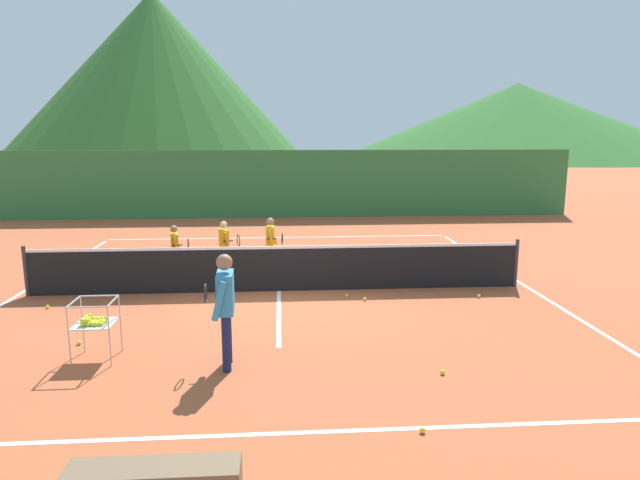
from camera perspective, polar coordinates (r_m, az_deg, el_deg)
name	(u,v)px	position (r m, az deg, el deg)	size (l,w,h in m)	color
ground_plane	(279,291)	(11.79, -4.28, -5.28)	(120.00, 120.00, 0.00)	#B25633
line_baseline_near	(278,433)	(6.49, -4.34, -19.35)	(10.81, 0.08, 0.01)	white
line_baseline_far	(279,237)	(17.86, -4.25, 0.27)	(10.81, 0.08, 0.01)	white
line_sideline_west	(16,296)	(12.99, -28.95, -5.10)	(0.08, 11.94, 0.01)	white
line_sideline_east	(525,286)	(12.94, 20.48, -4.47)	(0.08, 11.94, 0.01)	white
line_service_center	(279,291)	(11.79, -4.28, -5.27)	(0.08, 6.40, 0.01)	white
tennis_net	(279,268)	(11.66, -4.31, -2.92)	(10.40, 0.08, 1.05)	#333338
instructor	(225,300)	(7.86, -9.82, -6.15)	(0.45, 0.74, 1.65)	#191E4C
student_0	(175,246)	(13.13, -14.74, -0.62)	(0.49, 0.55, 1.23)	silver
student_1	(225,242)	(13.27, -9.84, -0.21)	(0.54, 0.53, 1.26)	navy
student_2	(271,239)	(13.29, -5.10, 0.06)	(0.41, 0.65, 1.32)	navy
ball_cart	(94,321)	(8.77, -22.38, -7.78)	(0.58, 0.58, 0.90)	#B7B7BC
tennis_ball_0	(48,307)	(11.81, -26.37, -6.21)	(0.07, 0.07, 0.07)	yellow
tennis_ball_1	(423,430)	(6.58, 10.57, -18.79)	(0.07, 0.07, 0.07)	yellow
tennis_ball_3	(479,296)	(11.73, 16.12, -5.60)	(0.07, 0.07, 0.07)	yellow
tennis_ball_4	(365,299)	(11.11, 4.65, -6.11)	(0.07, 0.07, 0.07)	yellow
tennis_ball_5	(79,343)	(9.63, -23.68, -9.72)	(0.07, 0.07, 0.07)	yellow
tennis_ball_6	(443,372)	(8.01, 12.59, -13.21)	(0.07, 0.07, 0.07)	yellow
tennis_ball_8	(347,296)	(11.32, 2.78, -5.76)	(0.07, 0.07, 0.07)	yellow
windscreen_fence	(279,184)	(22.13, -4.29, 5.80)	(23.77, 0.08, 2.68)	#33753D
hill_0	(516,121)	(86.60, 19.63, 11.55)	(50.87, 50.87, 10.61)	#2D6628
hill_1	(156,79)	(70.64, -16.65, 15.69)	(36.10, 36.10, 19.62)	#2D6628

